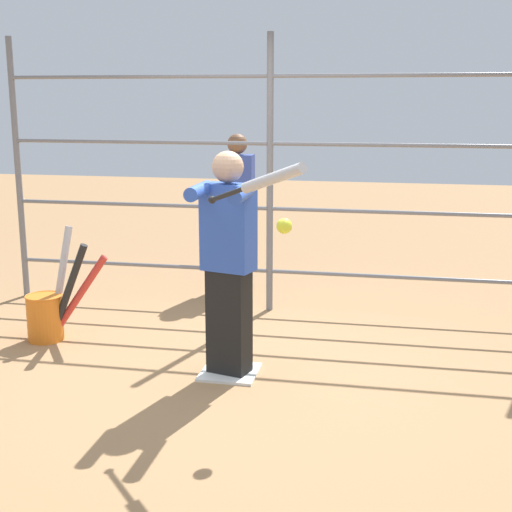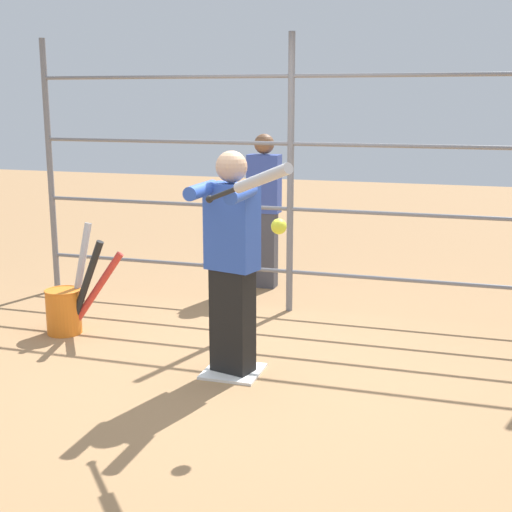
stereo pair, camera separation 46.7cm
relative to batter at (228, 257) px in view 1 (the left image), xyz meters
The scene contains 8 objects.
ground_plane 0.86m from the batter, 90.00° to the right, with size 24.00×24.00×0.00m, color #9E754C.
home_plate 0.85m from the batter, 90.00° to the right, with size 0.40×0.40×0.02m.
fence_backstop 1.66m from the batter, 90.00° to the right, with size 4.98×0.06×2.49m.
batter is the anchor object (origin of this frame).
baseball_bat_swinging 0.99m from the batter, 119.33° to the left, with size 0.67×0.50×0.31m.
softball_in_flight 0.72m from the batter, 135.83° to the left, with size 0.10×0.10×0.10m.
bat_bucket 1.77m from the batter, 15.60° to the right, with size 0.68×0.39×0.92m.
bystander_behind_fence 2.41m from the batter, 78.81° to the right, with size 0.33×0.20×1.58m.
Camera 1 is at (-1.13, 4.66, 1.94)m, focal length 50.00 mm.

